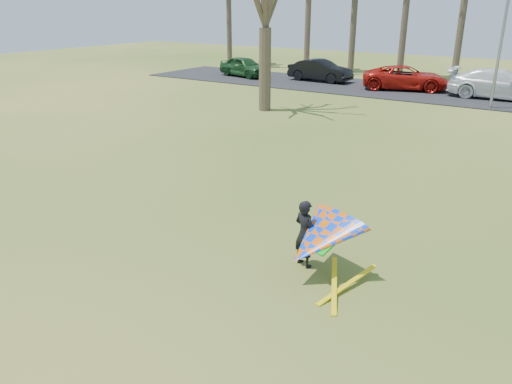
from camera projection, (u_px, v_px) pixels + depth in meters
The scene contains 8 objects.
ground at pixel (205, 267), 10.79m from camera, with size 100.00×100.00×0.00m, color #295A13.
parking_strip at pixel (464, 97), 30.31m from camera, with size 46.00×7.00×0.06m, color black.
streetlight at pixel (508, 22), 25.28m from camera, with size 2.28×0.18×8.00m.
car_0 at pixel (244, 67), 38.22m from camera, with size 1.75×4.36×1.48m, color #1C461F.
car_1 at pixel (320, 70), 35.89m from camera, with size 1.62×4.64×1.53m, color black.
car_2 at pixel (406, 78), 32.37m from camera, with size 2.52×5.46×1.52m, color #B1150E.
car_3 at pixel (500, 84), 29.24m from camera, with size 2.36×5.82×1.69m, color white.
kite_flyer at pixel (318, 239), 10.18m from camera, with size 2.13×2.39×2.02m.
Camera 1 is at (6.15, -7.34, 5.34)m, focal length 35.00 mm.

